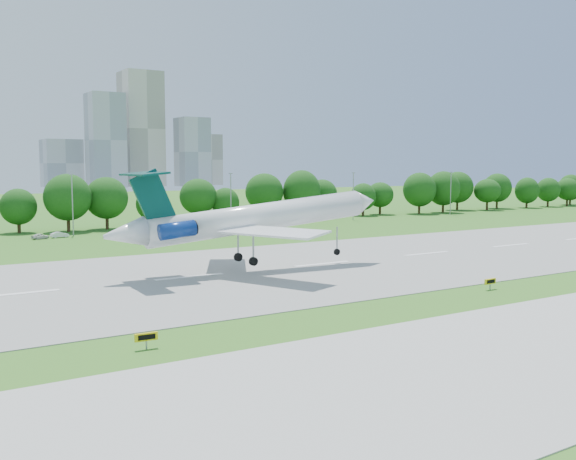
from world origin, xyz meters
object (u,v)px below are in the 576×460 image
at_px(taxi_sign_left, 146,337).
at_px(service_vehicle_a, 60,235).
at_px(service_vehicle_b, 40,236).
at_px(airliner, 246,218).

height_order(taxi_sign_left, service_vehicle_a, taxi_sign_left).
relative_size(service_vehicle_a, service_vehicle_b, 1.06).
distance_m(airliner, taxi_sign_left, 36.42).
xyz_separation_m(taxi_sign_left, service_vehicle_b, (8.50, 81.28, -0.36)).
bearing_deg(airliner, taxi_sign_left, -128.12).
bearing_deg(service_vehicle_a, taxi_sign_left, 164.35).
distance_m(airliner, service_vehicle_b, 56.37).
bearing_deg(airliner, service_vehicle_b, 107.81).
relative_size(airliner, service_vehicle_b, 12.15).
distance_m(airliner, service_vehicle_a, 56.29).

